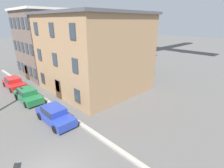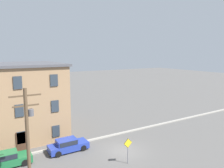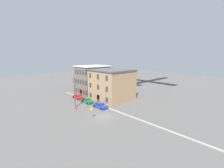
% 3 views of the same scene
% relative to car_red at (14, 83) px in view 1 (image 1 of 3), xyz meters
% --- Properties ---
extents(kerb_strip, '(56.00, 0.36, 0.16)m').
position_rel_car_red_xyz_m(kerb_strip, '(17.17, 1.21, -0.67)').
color(kerb_strip, '#9E998E').
rests_on(kerb_strip, ground_plane).
extents(apartment_corner, '(8.77, 10.62, 10.32)m').
position_rel_car_red_xyz_m(apartment_corner, '(-2.43, 7.76, 4.42)').
color(apartment_corner, '#66564C').
rests_on(apartment_corner, ground_plane).
extents(apartment_midblock, '(12.39, 11.28, 9.63)m').
position_rel_car_red_xyz_m(apartment_midblock, '(7.36, 8.10, 4.08)').
color(apartment_midblock, '#9E7A56').
rests_on(apartment_midblock, ground_plane).
extents(car_red, '(4.40, 1.92, 1.43)m').
position_rel_car_red_xyz_m(car_red, '(0.00, 0.00, 0.00)').
color(car_red, '#B21E1E').
rests_on(car_red, ground_plane).
extents(car_green, '(4.40, 1.92, 1.43)m').
position_rel_car_red_xyz_m(car_green, '(5.57, -0.18, 0.00)').
color(car_green, '#1E6638').
rests_on(car_green, ground_plane).
extents(car_blue, '(4.40, 1.92, 1.43)m').
position_rel_car_red_xyz_m(car_blue, '(11.80, -0.11, 0.00)').
color(car_blue, '#233899').
rests_on(car_blue, ground_plane).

